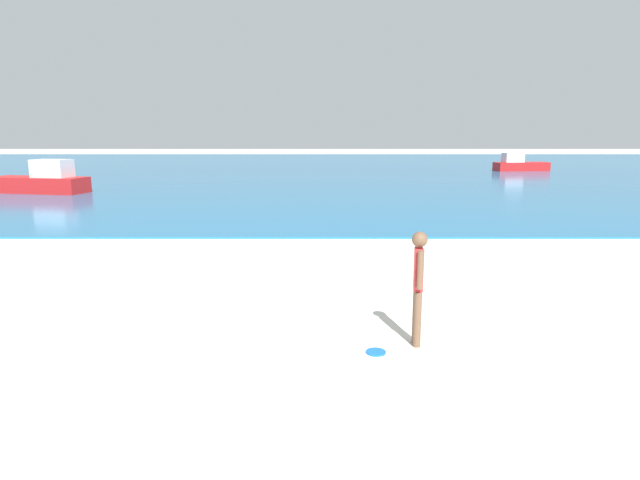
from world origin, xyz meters
TOP-DOWN VIEW (x-y plane):
  - water at (0.00, 44.99)m, footprint 160.00×60.00m
  - person_standing at (1.92, 7.24)m, footprint 0.22×0.38m
  - frisbee at (1.31, 6.94)m, footprint 0.28×0.28m
  - boat_near at (-13.36, 26.47)m, footprint 5.09×2.52m
  - boat_far at (16.19, 41.89)m, footprint 4.30×1.89m

SIDE VIEW (x-z plane):
  - frisbee at x=1.31m, z-range 0.00..0.03m
  - water at x=0.00m, z-range 0.00..0.06m
  - boat_far at x=16.19m, z-range -0.16..1.26m
  - boat_near at x=-13.36m, z-range -0.20..1.46m
  - person_standing at x=1.92m, z-range 0.11..1.78m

